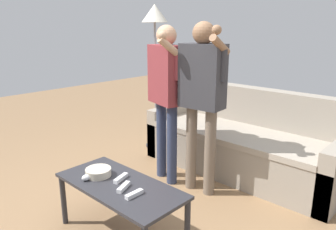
# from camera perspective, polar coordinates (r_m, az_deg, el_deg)

# --- Properties ---
(ground_plane) EXTENTS (12.00, 12.00, 0.00)m
(ground_plane) POSITION_cam_1_polar(r_m,az_deg,el_deg) (2.96, -6.43, -17.61)
(ground_plane) COLOR #93704C
(couch) EXTENTS (2.19, 0.87, 0.91)m
(couch) POSITION_cam_1_polar(r_m,az_deg,el_deg) (3.81, 13.17, -4.90)
(couch) COLOR #9E9384
(couch) RESTS_ON ground
(coffee_table) EXTENTS (1.05, 0.48, 0.46)m
(coffee_table) POSITION_cam_1_polar(r_m,az_deg,el_deg) (2.55, -8.42, -13.12)
(coffee_table) COLOR #2D2D33
(coffee_table) RESTS_ON ground
(snack_bowl) EXTENTS (0.20, 0.20, 0.06)m
(snack_bowl) POSITION_cam_1_polar(r_m,az_deg,el_deg) (2.67, -12.16, -9.80)
(snack_bowl) COLOR beige
(snack_bowl) RESTS_ON coffee_table
(game_remote_nunchuk) EXTENTS (0.06, 0.09, 0.05)m
(game_remote_nunchuk) POSITION_cam_1_polar(r_m,az_deg,el_deg) (2.62, -14.08, -10.57)
(game_remote_nunchuk) COLOR white
(game_remote_nunchuk) RESTS_ON coffee_table
(floor_lamp) EXTENTS (0.33, 0.33, 1.87)m
(floor_lamp) POSITION_cam_1_polar(r_m,az_deg,el_deg) (4.24, -2.34, 15.54)
(floor_lamp) COLOR #2D2D33
(floor_lamp) RESTS_ON ground
(player_left) EXTENTS (0.47, 0.42, 1.62)m
(player_left) POSITION_cam_1_polar(r_m,az_deg,el_deg) (3.28, -0.30, 5.06)
(player_left) COLOR #2D3856
(player_left) RESTS_ON ground
(player_center) EXTENTS (0.50, 0.31, 1.65)m
(player_center) POSITION_cam_1_polar(r_m,az_deg,el_deg) (3.04, 6.02, 4.54)
(player_center) COLOR #756656
(player_center) RESTS_ON ground
(game_remote_wand_near) EXTENTS (0.04, 0.15, 0.03)m
(game_remote_wand_near) POSITION_cam_1_polar(r_m,az_deg,el_deg) (2.35, -5.97, -13.69)
(game_remote_wand_near) COLOR white
(game_remote_wand_near) RESTS_ON coffee_table
(game_remote_wand_far) EXTENTS (0.09, 0.15, 0.03)m
(game_remote_wand_far) POSITION_cam_1_polar(r_m,az_deg,el_deg) (2.45, -7.82, -12.45)
(game_remote_wand_far) COLOR white
(game_remote_wand_far) RESTS_ON coffee_table
(game_remote_wand_spare) EXTENTS (0.08, 0.16, 0.03)m
(game_remote_wand_spare) POSITION_cam_1_polar(r_m,az_deg,el_deg) (2.58, -8.29, -10.93)
(game_remote_wand_spare) COLOR white
(game_remote_wand_spare) RESTS_ON coffee_table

